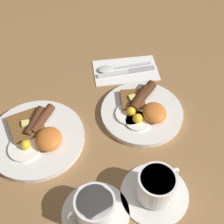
{
  "coord_description": "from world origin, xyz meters",
  "views": [
    {
      "loc": [
        -0.54,
        0.16,
        0.68
      ],
      "look_at": [
        -0.0,
        0.08,
        0.03
      ],
      "focal_mm": 50.0,
      "sensor_mm": 36.0,
      "label": 1
    }
  ],
  "objects": [
    {
      "name": "ground_plane",
      "position": [
        0.0,
        0.0,
        0.0
      ],
      "size": [
        3.0,
        3.0,
        0.0
      ],
      "primitive_type": "plane",
      "color": "olive"
    },
    {
      "name": "spoon",
      "position": [
        0.19,
        0.06,
        0.01
      ],
      "size": [
        0.04,
        0.18,
        0.01
      ],
      "rotation": [
        0.0,
        0.0,
        1.65
      ],
      "color": "silver",
      "rests_on": "napkin"
    },
    {
      "name": "teacup_near",
      "position": [
        -0.24,
        0.02,
        0.03
      ],
      "size": [
        0.16,
        0.16,
        0.08
      ],
      "color": "silver",
      "rests_on": "ground_plane"
    },
    {
      "name": "breakfast_plate_far",
      "position": [
        -0.04,
        0.29,
        0.01
      ],
      "size": [
        0.25,
        0.25,
        0.05
      ],
      "color": "silver",
      "rests_on": "ground_plane"
    },
    {
      "name": "napkin",
      "position": [
        0.19,
        0.01,
        0.0
      ],
      "size": [
        0.12,
        0.2,
        0.01
      ],
      "primitive_type": "cube",
      "rotation": [
        0.0,
        0.0,
        -0.0
      ],
      "color": "white",
      "rests_on": "ground_plane"
    },
    {
      "name": "breakfast_plate_near",
      "position": [
        0.0,
        -0.0,
        0.01
      ],
      "size": [
        0.23,
        0.23,
        0.05
      ],
      "color": "silver",
      "rests_on": "ground_plane"
    },
    {
      "name": "teacup_far",
      "position": [
        -0.27,
        0.16,
        0.03
      ],
      "size": [
        0.15,
        0.15,
        0.07
      ],
      "color": "silver",
      "rests_on": "ground_plane"
    },
    {
      "name": "knife",
      "position": [
        0.17,
        0.0,
        0.01
      ],
      "size": [
        0.03,
        0.19,
        0.01
      ],
      "rotation": [
        0.0,
        0.0,
        1.65
      ],
      "color": "silver",
      "rests_on": "napkin"
    }
  ]
}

